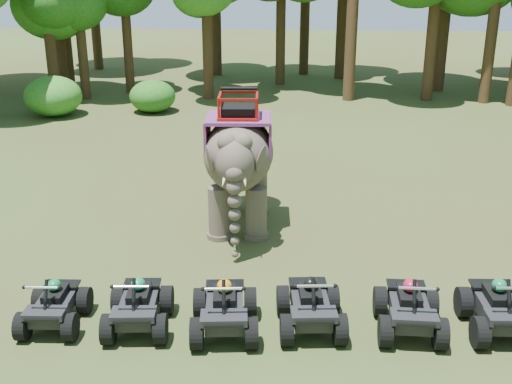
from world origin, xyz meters
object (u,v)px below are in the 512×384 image
(atv_0, at_px, (53,299))
(atv_4, at_px, (410,302))
(elephant, at_px, (239,160))
(atv_2, at_px, (224,302))
(atv_5, at_px, (500,302))
(atv_3, at_px, (311,299))
(atv_1, at_px, (138,299))

(atv_0, distance_m, atv_4, 7.28)
(elephant, relative_size, atv_2, 2.50)
(elephant, bearing_deg, atv_5, -44.87)
(atv_0, height_order, atv_3, atv_3)
(atv_1, xyz_separation_m, atv_3, (3.52, 0.19, 0.02))
(atv_5, bearing_deg, atv_1, -179.39)
(atv_1, height_order, atv_4, atv_4)
(atv_1, height_order, atv_5, atv_5)
(atv_0, height_order, atv_2, atv_2)
(atv_2, height_order, atv_3, atv_2)
(atv_2, xyz_separation_m, atv_4, (3.74, 0.25, -0.01))
(atv_2, distance_m, atv_3, 1.76)
(elephant, xyz_separation_m, atv_4, (3.92, -5.34, -1.24))
(atv_4, xyz_separation_m, atv_5, (1.81, 0.10, 0.01))
(atv_4, relative_size, atv_5, 0.99)
(atv_3, distance_m, atv_5, 3.81)
(atv_2, distance_m, atv_5, 5.56)
(atv_5, bearing_deg, atv_3, 179.92)
(atv_0, distance_m, atv_2, 3.53)
(elephant, xyz_separation_m, atv_5, (5.73, -5.25, -1.23))
(elephant, relative_size, atv_1, 2.60)
(atv_1, bearing_deg, atv_3, -1.36)
(atv_2, height_order, atv_4, atv_2)
(atv_0, distance_m, atv_1, 1.76)
(elephant, bearing_deg, atv_0, -123.44)
(atv_0, bearing_deg, atv_3, 0.36)
(atv_0, distance_m, atv_3, 5.28)
(elephant, xyz_separation_m, atv_0, (-3.36, -5.57, -1.31))
(elephant, bearing_deg, atv_4, -56.10)
(elephant, relative_size, atv_4, 2.53)
(atv_2, bearing_deg, atv_0, 174.49)
(atv_2, xyz_separation_m, atv_3, (1.74, 0.24, -0.01))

